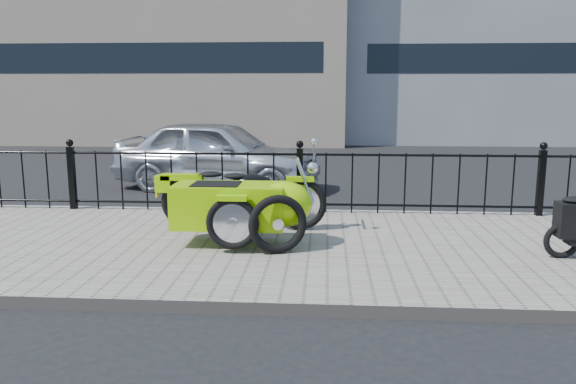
{
  "coord_description": "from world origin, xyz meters",
  "views": [
    {
      "loc": [
        0.4,
        -6.95,
        1.92
      ],
      "look_at": [
        -0.08,
        -0.1,
        0.68
      ],
      "focal_mm": 35.0,
      "sensor_mm": 36.0,
      "label": 1
    }
  ],
  "objects": [
    {
      "name": "ground",
      "position": [
        0.0,
        0.0,
        0.0
      ],
      "size": [
        120.0,
        120.0,
        0.0
      ],
      "primitive_type": "plane",
      "color": "black",
      "rests_on": "ground"
    },
    {
      "name": "sidewalk",
      "position": [
        0.0,
        -0.5,
        0.06
      ],
      "size": [
        30.0,
        3.8,
        0.12
      ],
      "primitive_type": "cube",
      "color": "gray",
      "rests_on": "ground"
    },
    {
      "name": "curb",
      "position": [
        0.0,
        1.44,
        0.06
      ],
      "size": [
        30.0,
        0.1,
        0.12
      ],
      "primitive_type": "cube",
      "color": "gray",
      "rests_on": "ground"
    },
    {
      "name": "iron_fence",
      "position": [
        0.0,
        1.3,
        0.59
      ],
      "size": [
        14.11,
        0.11,
        1.08
      ],
      "color": "black",
      "rests_on": "sidewalk"
    },
    {
      "name": "motorcycle_sidecar",
      "position": [
        -0.56,
        -0.41,
        0.59
      ],
      "size": [
        2.28,
        1.48,
        0.98
      ],
      "color": "black",
      "rests_on": "sidewalk"
    },
    {
      "name": "spare_tire",
      "position": [
        -0.14,
        -0.91,
        0.46
      ],
      "size": [
        0.67,
        0.3,
        0.67
      ],
      "primitive_type": "torus",
      "rotation": [
        1.57,
        0.0,
        0.32
      ],
      "color": "black",
      "rests_on": "sidewalk"
    },
    {
      "name": "sedan_car",
      "position": [
        -1.74,
        3.89,
        0.69
      ],
      "size": [
        4.29,
        2.39,
        1.38
      ],
      "primitive_type": "imported",
      "rotation": [
        0.0,
        0.0,
        1.37
      ],
      "color": "silver",
      "rests_on": "ground"
    }
  ]
}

